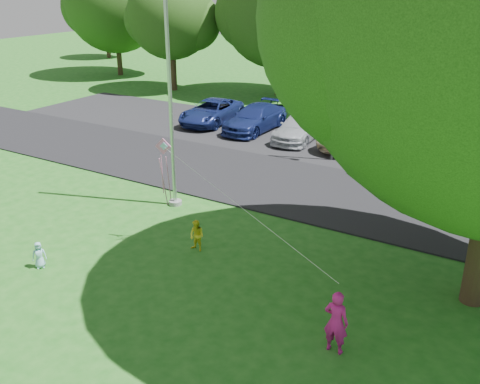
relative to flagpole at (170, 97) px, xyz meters
The scene contains 12 objects.
ground 7.39m from the flagpole, 55.01° to the right, with size 120.00×120.00×0.00m, color #1D6019.
park_road 6.73m from the flagpole, 48.81° to the left, with size 60.00×6.00×0.06m, color black.
parking_strip 11.82m from the flagpole, 71.57° to the left, with size 42.00×7.00×0.06m, color black.
flagpole is the anchor object (origin of this frame).
street_lamp 8.74m from the flagpole, 67.30° to the left, with size 1.48×0.24×5.25m.
trash_can 9.37m from the flagpole, 52.98° to the left, with size 0.61×0.61×0.96m.
tree_row 19.95m from the flagpole, 75.18° to the left, with size 64.35×11.94×10.88m.
parked_cars 11.48m from the flagpole, 74.91° to the left, with size 20.39×5.47×1.48m.
woman 10.39m from the flagpole, 30.32° to the right, with size 0.58×0.38×1.60m, color #C51A7D.
child_yellow 5.31m from the flagpole, 42.01° to the right, with size 0.50×0.39×1.03m, color yellow.
child_blue 7.02m from the flagpole, 95.23° to the right, with size 0.41×0.27×0.84m, color #91CCDF.
kite 3.51m from the flagpole, 54.10° to the right, with size 7.10×2.68×2.31m.
Camera 1 is at (8.40, -9.85, 8.16)m, focal length 40.00 mm.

